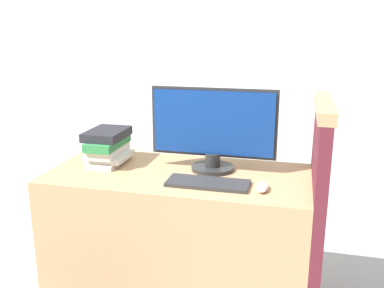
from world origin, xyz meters
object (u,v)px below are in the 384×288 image
object	(u,v)px
monitor	(213,129)
keyboard	(208,183)
mouse	(262,187)
book_stack	(108,146)

from	to	relation	value
monitor	keyboard	bearing A→B (deg)	-84.20
keyboard	mouse	distance (m)	0.24
book_stack	keyboard	bearing A→B (deg)	-18.12
keyboard	monitor	bearing A→B (deg)	95.80
mouse	book_stack	world-z (taller)	book_stack
mouse	keyboard	bearing A→B (deg)	177.41
keyboard	mouse	size ratio (longest dim) A/B	3.39
book_stack	mouse	bearing A→B (deg)	-13.65
mouse	book_stack	distance (m)	0.84
monitor	keyboard	xyz separation A→B (m)	(0.02, -0.21, -0.20)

